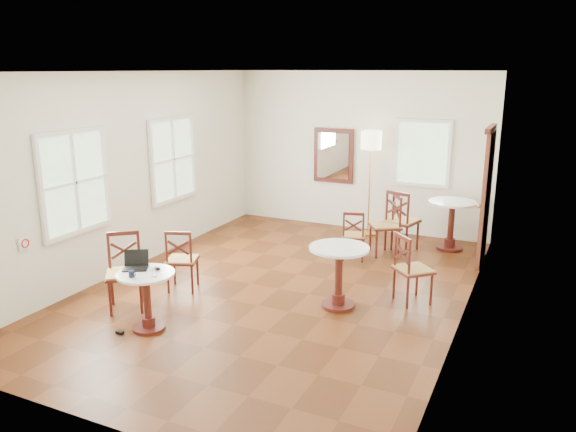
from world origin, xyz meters
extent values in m
plane|color=#5A290F|center=(0.00, 0.00, 0.00)|extent=(7.00, 7.00, 0.00)
cube|color=silver|center=(0.00, 3.50, 1.50)|extent=(5.00, 0.02, 3.00)
cube|color=silver|center=(0.00, -3.50, 1.50)|extent=(5.00, 0.02, 3.00)
cube|color=silver|center=(-2.50, 0.00, 1.50)|extent=(0.02, 7.00, 3.00)
cube|color=silver|center=(2.50, 0.00, 1.50)|extent=(0.02, 7.00, 3.00)
cube|color=white|center=(0.00, 0.00, 3.00)|extent=(5.00, 7.00, 0.02)
cube|color=#612C1B|center=(2.46, 2.40, 1.05)|extent=(0.06, 0.90, 2.10)
cube|color=#4F1913|center=(2.44, 2.40, 2.15)|extent=(0.08, 1.02, 0.08)
sphere|color=#BF8C3F|center=(2.40, 2.08, 1.00)|extent=(0.07, 0.07, 0.07)
cube|color=#4D1B14|center=(-0.50, 3.46, 1.40)|extent=(0.80, 0.05, 1.05)
cube|color=white|center=(-0.50, 3.43, 1.40)|extent=(0.64, 0.02, 0.88)
cube|color=white|center=(-2.47, -2.10, 0.95)|extent=(0.02, 0.16, 0.16)
torus|color=red|center=(-2.46, -2.10, 0.95)|extent=(0.02, 0.12, 0.12)
cube|color=white|center=(-2.47, -1.20, 1.55)|extent=(0.06, 1.22, 1.42)
cube|color=white|center=(-2.47, 1.00, 1.55)|extent=(0.06, 1.22, 1.42)
cube|color=white|center=(1.20, 3.47, 1.55)|extent=(1.02, 0.06, 1.22)
cylinder|color=#4F1913|center=(-0.86, -1.81, 0.02)|extent=(0.39, 0.39, 0.04)
cylinder|color=#4F1913|center=(-0.86, -1.81, 0.10)|extent=(0.16, 0.16, 0.12)
cylinder|color=#4D1B14|center=(-0.86, -1.81, 0.39)|extent=(0.09, 0.09, 0.58)
cylinder|color=#4F1913|center=(-0.86, -1.81, 0.66)|extent=(0.14, 0.14, 0.06)
cylinder|color=white|center=(-0.86, -1.81, 0.71)|extent=(0.68, 0.68, 0.03)
cylinder|color=#4F1913|center=(0.97, -0.23, 0.02)|extent=(0.45, 0.45, 0.04)
cylinder|color=#4F1913|center=(0.97, -0.23, 0.11)|extent=(0.18, 0.18, 0.13)
cylinder|color=#4D1B14|center=(0.97, -0.23, 0.45)|extent=(0.10, 0.10, 0.67)
cylinder|color=#4F1913|center=(0.97, -0.23, 0.76)|extent=(0.16, 0.16, 0.07)
cylinder|color=white|center=(0.97, -0.23, 0.81)|extent=(0.78, 0.78, 0.03)
cylinder|color=#4F1913|center=(1.88, 2.90, 0.02)|extent=(0.46, 0.46, 0.05)
cylinder|color=#4F1913|center=(1.88, 2.90, 0.11)|extent=(0.18, 0.18, 0.14)
cylinder|color=#4D1B14|center=(1.88, 2.90, 0.46)|extent=(0.10, 0.10, 0.69)
cylinder|color=#4F1913|center=(1.88, 2.90, 0.78)|extent=(0.16, 0.16, 0.07)
cylinder|color=white|center=(1.88, 2.90, 0.83)|extent=(0.80, 0.80, 0.03)
cylinder|color=#4F1913|center=(-1.13, -0.36, 0.21)|extent=(0.03, 0.03, 0.42)
cylinder|color=#4F1913|center=(-1.01, -0.67, 0.21)|extent=(0.03, 0.03, 0.42)
cylinder|color=#4F1913|center=(-1.45, -0.48, 0.21)|extent=(0.03, 0.03, 0.42)
cylinder|color=#4F1913|center=(-1.33, -0.79, 0.21)|extent=(0.03, 0.03, 0.42)
cube|color=#4F1913|center=(-1.23, -0.58, 0.43)|extent=(0.53, 0.53, 0.03)
cube|color=#AF8446|center=(-1.23, -0.58, 0.44)|extent=(0.51, 0.51, 0.04)
cylinder|color=#4F1913|center=(-1.01, -0.67, 0.66)|extent=(0.03, 0.03, 0.47)
cylinder|color=#4F1913|center=(-1.33, -0.79, 0.66)|extent=(0.03, 0.03, 0.47)
cube|color=#4F1913|center=(-1.17, -0.73, 0.87)|extent=(0.35, 0.16, 0.05)
cube|color=#4D1B14|center=(-1.17, -0.73, 0.67)|extent=(0.29, 0.13, 0.21)
cube|color=#4D1B14|center=(-1.17, -0.73, 0.67)|extent=(0.29, 0.13, 0.21)
cylinder|color=#4F1913|center=(-1.53, -1.72, 0.24)|extent=(0.04, 0.04, 0.47)
cylinder|color=#4F1913|center=(-1.76, -1.43, 0.24)|extent=(0.04, 0.04, 0.47)
cylinder|color=#4F1913|center=(-1.23, -1.49, 0.24)|extent=(0.04, 0.04, 0.47)
cylinder|color=#4F1913|center=(-1.47, -1.19, 0.24)|extent=(0.04, 0.04, 0.47)
cube|color=#4F1913|center=(-1.50, -1.46, 0.48)|extent=(0.65, 0.65, 0.03)
cube|color=#AF8446|center=(-1.50, -1.46, 0.49)|extent=(0.62, 0.62, 0.04)
cylinder|color=#4F1913|center=(-1.76, -1.43, 0.73)|extent=(0.04, 0.04, 0.52)
cylinder|color=#4F1913|center=(-1.47, -1.19, 0.73)|extent=(0.04, 0.04, 0.52)
cube|color=#4F1913|center=(-1.61, -1.31, 0.97)|extent=(0.33, 0.28, 0.05)
cube|color=#4D1B14|center=(-1.61, -1.31, 0.74)|extent=(0.28, 0.23, 0.23)
cube|color=#4D1B14|center=(-1.61, -1.31, 0.74)|extent=(0.28, 0.23, 0.23)
cylinder|color=#4F1913|center=(0.65, 1.88, 0.19)|extent=(0.03, 0.03, 0.39)
cylinder|color=#4F1913|center=(0.72, 1.58, 0.19)|extent=(0.03, 0.03, 0.39)
cylinder|color=#4F1913|center=(0.35, 1.80, 0.19)|extent=(0.03, 0.03, 0.39)
cylinder|color=#4F1913|center=(0.42, 1.50, 0.19)|extent=(0.03, 0.03, 0.39)
cube|color=#4F1913|center=(0.53, 1.69, 0.39)|extent=(0.46, 0.46, 0.03)
cube|color=#AF8446|center=(0.53, 1.69, 0.40)|extent=(0.44, 0.44, 0.03)
cylinder|color=#4F1913|center=(0.72, 1.58, 0.60)|extent=(0.03, 0.03, 0.43)
cylinder|color=#4F1913|center=(0.42, 1.50, 0.60)|extent=(0.03, 0.03, 0.43)
cube|color=#4F1913|center=(0.57, 1.54, 0.80)|extent=(0.32, 0.11, 0.04)
cube|color=#4D1B14|center=(0.57, 1.54, 0.61)|extent=(0.28, 0.09, 0.19)
cube|color=#4D1B14|center=(0.57, 1.54, 0.61)|extent=(0.28, 0.09, 0.19)
cylinder|color=#4F1913|center=(2.07, 0.33, 0.22)|extent=(0.04, 0.04, 0.44)
cylinder|color=#4F1913|center=(1.81, 0.09, 0.22)|extent=(0.04, 0.04, 0.44)
cylinder|color=#4F1913|center=(1.82, 0.59, 0.22)|extent=(0.04, 0.04, 0.44)
cylinder|color=#4F1913|center=(1.56, 0.34, 0.22)|extent=(0.04, 0.04, 0.44)
cube|color=#4F1913|center=(1.82, 0.34, 0.45)|extent=(0.61, 0.61, 0.03)
cube|color=#AF8446|center=(1.82, 0.34, 0.46)|extent=(0.59, 0.59, 0.04)
cylinder|color=#4F1913|center=(1.81, 0.09, 0.69)|extent=(0.04, 0.04, 0.49)
cylinder|color=#4F1913|center=(1.56, 0.34, 0.69)|extent=(0.04, 0.04, 0.49)
cube|color=#4F1913|center=(1.69, 0.21, 0.92)|extent=(0.29, 0.29, 0.05)
cube|color=#4D1B14|center=(1.69, 0.21, 0.70)|extent=(0.24, 0.25, 0.22)
cube|color=#4D1B14|center=(1.69, 0.21, 0.70)|extent=(0.24, 0.25, 0.22)
cylinder|color=#4F1913|center=(1.38, 2.63, 0.25)|extent=(0.04, 0.04, 0.50)
cylinder|color=#4F1913|center=(1.28, 2.24, 0.25)|extent=(0.04, 0.04, 0.50)
cylinder|color=#4F1913|center=(0.99, 2.73, 0.25)|extent=(0.04, 0.04, 0.50)
cylinder|color=#4F1913|center=(0.89, 2.35, 0.25)|extent=(0.04, 0.04, 0.50)
cube|color=#4F1913|center=(1.13, 2.49, 0.50)|extent=(0.60, 0.60, 0.03)
cube|color=#AF8446|center=(1.13, 2.49, 0.52)|extent=(0.57, 0.57, 0.04)
cylinder|color=#4F1913|center=(1.28, 2.24, 0.78)|extent=(0.04, 0.04, 0.55)
cylinder|color=#4F1913|center=(0.89, 2.35, 0.78)|extent=(0.04, 0.04, 0.55)
cube|color=#4F1913|center=(1.08, 2.30, 1.03)|extent=(0.42, 0.15, 0.06)
cube|color=#4D1B14|center=(1.08, 2.30, 0.79)|extent=(0.35, 0.12, 0.24)
cube|color=#4D1B14|center=(1.08, 2.30, 0.79)|extent=(0.35, 0.12, 0.24)
cylinder|color=#4F1913|center=(0.66, 2.21, 0.24)|extent=(0.04, 0.04, 0.48)
cylinder|color=#4F1913|center=(0.99, 2.41, 0.24)|extent=(0.04, 0.04, 0.48)
cylinder|color=#4F1913|center=(0.87, 1.88, 0.24)|extent=(0.04, 0.04, 0.48)
cylinder|color=#4F1913|center=(1.19, 2.09, 0.24)|extent=(0.04, 0.04, 0.48)
cube|color=#4F1913|center=(0.93, 2.15, 0.48)|extent=(0.64, 0.64, 0.03)
cube|color=#AF8446|center=(0.93, 2.15, 0.50)|extent=(0.61, 0.61, 0.04)
cylinder|color=#4F1913|center=(0.99, 2.41, 0.74)|extent=(0.04, 0.04, 0.53)
cylinder|color=#4F1913|center=(1.19, 2.09, 0.74)|extent=(0.04, 0.04, 0.53)
cube|color=#4F1913|center=(1.09, 2.25, 0.99)|extent=(0.25, 0.36, 0.05)
cube|color=#4D1B14|center=(1.09, 2.25, 0.75)|extent=(0.21, 0.30, 0.23)
cube|color=#4D1B14|center=(1.09, 2.25, 0.75)|extent=(0.21, 0.30, 0.23)
cylinder|color=#BF8C3F|center=(0.34, 3.15, 0.02)|extent=(0.31, 0.31, 0.03)
cylinder|color=#BF8C3F|center=(0.34, 3.15, 0.89)|extent=(0.03, 0.03, 1.78)
cylinder|color=beige|center=(0.34, 3.15, 1.78)|extent=(0.38, 0.38, 0.33)
cube|color=black|center=(-1.05, -1.76, 0.73)|extent=(0.35, 0.32, 0.02)
cube|color=black|center=(-1.05, -1.76, 0.74)|extent=(0.26, 0.22, 0.00)
cube|color=black|center=(-1.10, -1.67, 0.83)|extent=(0.28, 0.19, 0.20)
cube|color=silver|center=(-1.10, -1.67, 0.83)|extent=(0.24, 0.16, 0.16)
ellipsoid|color=black|center=(-0.79, -1.68, 0.74)|extent=(0.10, 0.07, 0.03)
cylinder|color=black|center=(-0.91, -1.99, 0.76)|extent=(0.07, 0.07, 0.08)
torus|color=black|center=(-0.87, -1.99, 0.76)|extent=(0.05, 0.01, 0.05)
cylinder|color=white|center=(-0.68, -1.88, 0.77)|extent=(0.06, 0.06, 0.10)
cube|color=black|center=(-1.09, -2.06, 0.02)|extent=(0.09, 0.05, 0.04)
camera|label=1|loc=(3.27, -6.72, 3.04)|focal=35.08mm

